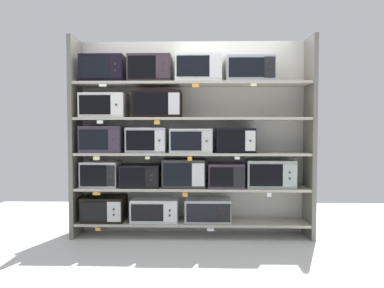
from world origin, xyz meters
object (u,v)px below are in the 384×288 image
Objects in this scene: microwave_0 at (104,208)px; microwave_14 at (103,69)px; microwave_9 at (147,140)px; microwave_17 at (249,70)px; microwave_8 at (103,139)px; microwave_10 at (191,140)px; microwave_2 at (208,210)px; microwave_16 at (199,69)px; microwave_7 at (270,174)px; microwave_12 at (104,106)px; microwave_11 at (235,140)px; microwave_3 at (101,174)px; microwave_4 at (141,175)px; microwave_13 at (158,105)px; microwave_5 at (184,173)px; microwave_15 at (150,69)px; microwave_6 at (226,175)px; microwave_1 at (155,210)px.

microwave_14 reaches higher than microwave_0.
microwave_17 is at bearing 0.01° from microwave_9.
microwave_10 is at bearing -0.01° from microwave_8.
microwave_2 is 0.98× the size of microwave_17.
microwave_14 is 0.94× the size of microwave_16.
microwave_2 is (1.26, -0.00, -0.01)m from microwave_0.
microwave_9 reaches higher than microwave_2.
microwave_7 is 2.16m from microwave_12.
microwave_7 is at bearing -0.04° from microwave_17.
microwave_11 is at bearing -0.01° from microwave_10.
microwave_3 is 0.93× the size of microwave_4.
microwave_7 is 1.12× the size of microwave_14.
microwave_13 is (0.69, 0.00, 0.84)m from microwave_3.
microwave_5 is at bearing 180.00° from microwave_11.
microwave_3 is 0.76× the size of microwave_13.
microwave_5 reaches higher than microwave_4.
microwave_14 reaches higher than microwave_9.
microwave_0 is 1.68m from microwave_14.
microwave_17 is (1.75, 0.00, -0.01)m from microwave_14.
microwave_6 is at bearing 0.01° from microwave_15.
microwave_8 reaches higher than microwave_1.
microwave_11 is 0.84× the size of microwave_16.
microwave_15 is (0.57, -0.00, 0.84)m from microwave_8.
microwave_8 is at bearing 178.31° from microwave_14.
microwave_8 is 0.88× the size of microwave_17.
microwave_1 is at bearing 179.99° from microwave_6.
microwave_7 is at bearing 0.00° from microwave_14.
microwave_12 reaches higher than microwave_2.
microwave_15 is at bearing -0.06° from microwave_4.
microwave_2 is 1.53m from microwave_8.
microwave_6 is at bearing -0.04° from microwave_16.
microwave_2 is at bearing 0.00° from microwave_14.
microwave_13 is (0.04, -0.00, 1.27)m from microwave_1.
microwave_3 is 0.86× the size of microwave_10.
microwave_16 is at bearing 0.11° from microwave_5.
microwave_1 is (0.62, 0.00, -0.01)m from microwave_0.
microwave_0 is 0.89× the size of microwave_17.
microwave_11 is 0.86× the size of microwave_12.
microwave_5 reaches higher than microwave_7.
microwave_5 is 1.26m from microwave_16.
microwave_9 is 0.87× the size of microwave_16.
microwave_6 is 0.43m from microwave_11.
microwave_17 is at bearing 179.96° from microwave_7.
microwave_2 is at bearing 0.01° from microwave_15.
microwave_15 is (-1.02, -0.00, 0.85)m from microwave_11.
microwave_3 is 1.01m from microwave_5.
microwave_5 is 0.90× the size of microwave_13.
microwave_4 is (-0.81, 0.00, 0.42)m from microwave_2.
microwave_6 is at bearing 0.02° from microwave_2.
microwave_5 is 0.50m from microwave_6.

